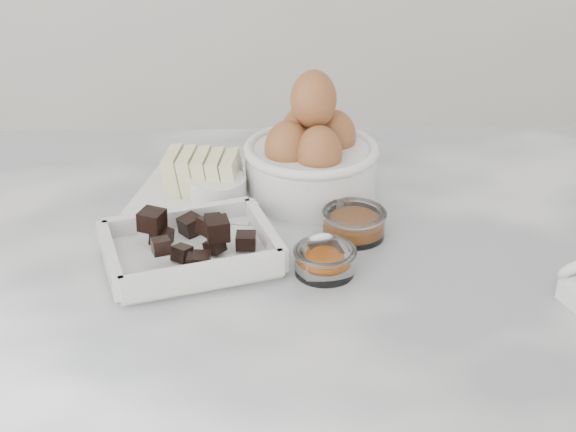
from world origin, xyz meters
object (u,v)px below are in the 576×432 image
(chocolate_dish, at_px, (190,245))
(honey_bowl, at_px, (354,223))
(butter_plate, at_px, (199,183))
(egg_bowl, at_px, (311,156))
(zest_bowl, at_px, (325,259))
(sugar_ramekin, at_px, (218,192))
(vanilla_spoon, at_px, (324,256))

(chocolate_dish, distance_m, honey_bowl, 0.20)
(chocolate_dish, height_order, butter_plate, butter_plate)
(egg_bowl, relative_size, zest_bowl, 2.51)
(butter_plate, relative_size, zest_bowl, 2.71)
(chocolate_dish, xyz_separation_m, sugar_ramekin, (0.02, 0.13, 0.00))
(butter_plate, height_order, vanilla_spoon, butter_plate)
(vanilla_spoon, bearing_deg, zest_bowl, -91.08)
(vanilla_spoon, bearing_deg, egg_bowl, 91.98)
(sugar_ramekin, bearing_deg, egg_bowl, 17.77)
(butter_plate, xyz_separation_m, honey_bowl, (0.19, -0.10, -0.01))
(chocolate_dish, distance_m, zest_bowl, 0.15)
(chocolate_dish, bearing_deg, vanilla_spoon, -4.16)
(honey_bowl, bearing_deg, vanilla_spoon, -120.81)
(zest_bowl, distance_m, vanilla_spoon, 0.02)
(zest_bowl, bearing_deg, butter_plate, 129.90)
(chocolate_dish, xyz_separation_m, egg_bowl, (0.14, 0.17, 0.03))
(chocolate_dish, bearing_deg, butter_plate, 90.53)
(honey_bowl, distance_m, vanilla_spoon, 0.08)
(sugar_ramekin, relative_size, vanilla_spoon, 1.11)
(honey_bowl, bearing_deg, chocolate_dish, -163.63)
(honey_bowl, distance_m, zest_bowl, 0.09)
(chocolate_dish, bearing_deg, zest_bowl, -10.10)
(egg_bowl, bearing_deg, honey_bowl, -67.78)
(butter_plate, bearing_deg, sugar_ramekin, -42.99)
(honey_bowl, bearing_deg, egg_bowl, 112.22)
(chocolate_dish, distance_m, sugar_ramekin, 0.13)
(zest_bowl, relative_size, vanilla_spoon, 1.07)
(egg_bowl, bearing_deg, vanilla_spoon, -88.02)
(butter_plate, bearing_deg, egg_bowl, 5.59)
(sugar_ramekin, bearing_deg, butter_plate, 137.01)
(chocolate_dish, bearing_deg, egg_bowl, 49.49)
(sugar_ramekin, xyz_separation_m, honey_bowl, (0.16, -0.07, -0.01))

